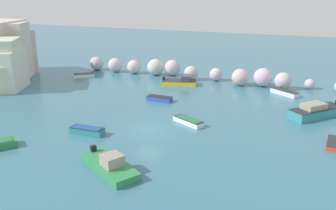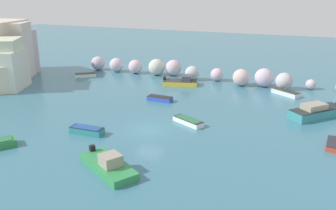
{
  "view_description": "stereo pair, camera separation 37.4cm",
  "coord_description": "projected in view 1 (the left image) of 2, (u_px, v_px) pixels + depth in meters",
  "views": [
    {
      "loc": [
        13.66,
        -31.4,
        13.97
      ],
      "look_at": [
        0.0,
        5.39,
        1.0
      ],
      "focal_mm": 39.15,
      "sensor_mm": 36.0,
      "label": 1
    },
    {
      "loc": [
        14.01,
        -31.26,
        13.97
      ],
      "look_at": [
        0.0,
        5.39,
        1.0
      ],
      "focal_mm": 39.15,
      "sensor_mm": 36.0,
      "label": 2
    }
  ],
  "objects": [
    {
      "name": "moored_boat_7",
      "position": [
        87.0,
        131.0,
        35.82
      ],
      "size": [
        3.38,
        1.23,
        0.68
      ],
      "rotation": [
        0.0,
        0.0,
        0.01
      ],
      "color": "teal",
      "rests_on": "cove_water"
    },
    {
      "name": "moored_boat_4",
      "position": [
        334.0,
        143.0,
        33.18
      ],
      "size": [
        1.42,
        3.07,
        0.49
      ],
      "rotation": [
        0.0,
        0.0,
        1.48
      ],
      "color": "#C9402D",
      "rests_on": "cove_water"
    },
    {
      "name": "moored_boat_3",
      "position": [
        181.0,
        82.0,
        53.28
      ],
      "size": [
        5.3,
        3.36,
        1.46
      ],
      "rotation": [
        0.0,
        0.0,
        0.24
      ],
      "color": "gold",
      "rests_on": "cove_water"
    },
    {
      "name": "moored_boat_8",
      "position": [
        159.0,
        99.0,
        46.07
      ],
      "size": [
        3.21,
        1.34,
        0.57
      ],
      "rotation": [
        0.0,
        0.0,
        3.08
      ],
      "color": "blue",
      "rests_on": "cove_water"
    },
    {
      "name": "cove_water",
      "position": [
        149.0,
        130.0,
        36.84
      ],
      "size": [
        160.0,
        160.0,
        0.0
      ],
      "primitive_type": "plane",
      "color": "teal",
      "rests_on": "ground"
    },
    {
      "name": "rock_breakwater",
      "position": [
        196.0,
        72.0,
        56.12
      ],
      "size": [
        43.85,
        4.77,
        2.64
      ],
      "color": "silver",
      "rests_on": "ground"
    },
    {
      "name": "moored_boat_5",
      "position": [
        110.0,
        165.0,
        28.71
      ],
      "size": [
        6.11,
        4.95,
        1.51
      ],
      "rotation": [
        0.0,
        0.0,
        5.72
      ],
      "color": "#318B4C",
      "rests_on": "cove_water"
    },
    {
      "name": "moored_boat_10",
      "position": [
        84.0,
        75.0,
        57.81
      ],
      "size": [
        3.33,
        2.77,
        0.59
      ],
      "rotation": [
        0.0,
        0.0,
        3.74
      ],
      "color": "white",
      "rests_on": "cove_water"
    },
    {
      "name": "moored_boat_9",
      "position": [
        285.0,
        92.0,
        48.57
      ],
      "size": [
        3.87,
        3.21,
        0.63
      ],
      "rotation": [
        0.0,
        0.0,
        2.53
      ],
      "color": "silver",
      "rests_on": "cove_water"
    },
    {
      "name": "moored_boat_1",
      "position": [
        189.0,
        121.0,
        38.46
      ],
      "size": [
        3.72,
        2.72,
        0.57
      ],
      "rotation": [
        0.0,
        0.0,
        2.65
      ],
      "color": "white",
      "rests_on": "cove_water"
    },
    {
      "name": "moored_boat_6",
      "position": [
        316.0,
        111.0,
        40.44
      ],
      "size": [
        6.14,
        6.26,
        1.61
      ],
      "rotation": [
        0.0,
        0.0,
        3.95
      ],
      "color": "teal",
      "rests_on": "cove_water"
    }
  ]
}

